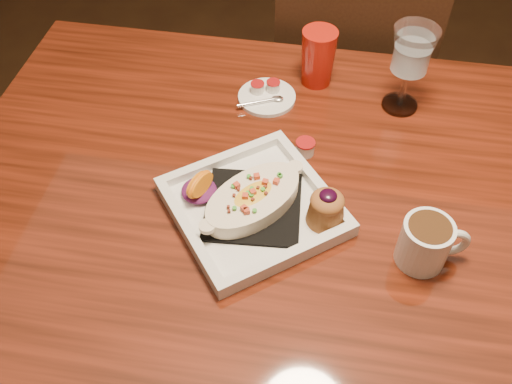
% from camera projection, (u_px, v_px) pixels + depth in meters
% --- Properties ---
extents(floor, '(7.00, 7.00, 0.00)m').
position_uv_depth(floor, '(311.00, 363.00, 1.63)').
color(floor, black).
rests_on(floor, ground).
extents(table, '(1.50, 0.90, 0.75)m').
position_uv_depth(table, '(335.00, 224.00, 1.13)').
color(table, maroon).
rests_on(table, floor).
extents(chair_far, '(0.42, 0.42, 0.93)m').
position_uv_depth(chair_far, '(348.00, 85.00, 1.65)').
color(chair_far, black).
rests_on(chair_far, floor).
extents(plate, '(0.38, 0.38, 0.08)m').
position_uv_depth(plate, '(261.00, 204.00, 1.01)').
color(plate, silver).
rests_on(plate, table).
extents(coffee_mug, '(0.12, 0.08, 0.09)m').
position_uv_depth(coffee_mug, '(427.00, 242.00, 0.93)').
color(coffee_mug, silver).
rests_on(coffee_mug, table).
extents(goblet, '(0.09, 0.09, 0.19)m').
position_uv_depth(goblet, '(412.00, 55.00, 1.12)').
color(goblet, silver).
rests_on(goblet, table).
extents(saucer, '(0.12, 0.12, 0.08)m').
position_uv_depth(saucer, '(266.00, 95.00, 1.23)').
color(saucer, silver).
rests_on(saucer, table).
extents(creamer_loose, '(0.04, 0.04, 0.03)m').
position_uv_depth(creamer_loose, '(305.00, 147.00, 1.12)').
color(creamer_loose, silver).
rests_on(creamer_loose, table).
extents(red_tumbler, '(0.08, 0.08, 0.13)m').
position_uv_depth(red_tumbler, '(318.00, 57.00, 1.23)').
color(red_tumbler, '#B7190D').
rests_on(red_tumbler, table).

